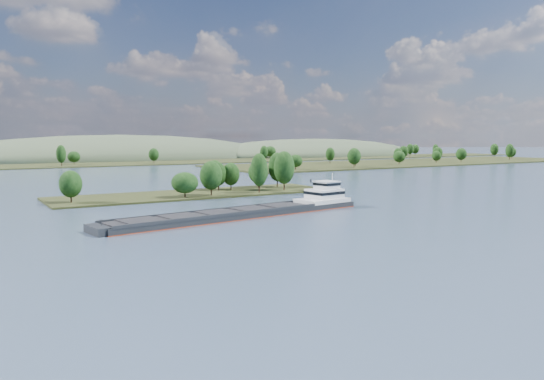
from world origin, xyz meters
TOP-DOWN VIEW (x-y plane):
  - ground at (0.00, 120.00)m, footprint 1800.00×1800.00m
  - tree_island at (7.72, 178.88)m, footprint 100.00×30.00m
  - right_bank at (231.29, 299.38)m, footprint 320.00×90.00m
  - back_shoreline at (8.18, 399.74)m, footprint 900.00×60.00m
  - hill_east at (260.00, 470.00)m, footprint 260.00×140.00m
  - hill_west at (60.00, 500.00)m, footprint 320.00×160.00m
  - cargo_barge at (-5.80, 126.78)m, footprint 77.41×20.13m

SIDE VIEW (x-z plane):
  - ground at x=0.00m, z-range 0.00..0.00m
  - hill_east at x=260.00m, z-range -18.00..18.00m
  - hill_west at x=60.00m, z-range -22.00..22.00m
  - back_shoreline at x=8.18m, z-range -7.41..8.74m
  - right_bank at x=231.29m, z-range -6.65..8.56m
  - cargo_barge at x=-5.80m, z-range -3.89..6.51m
  - tree_island at x=7.72m, z-range -3.57..12.27m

